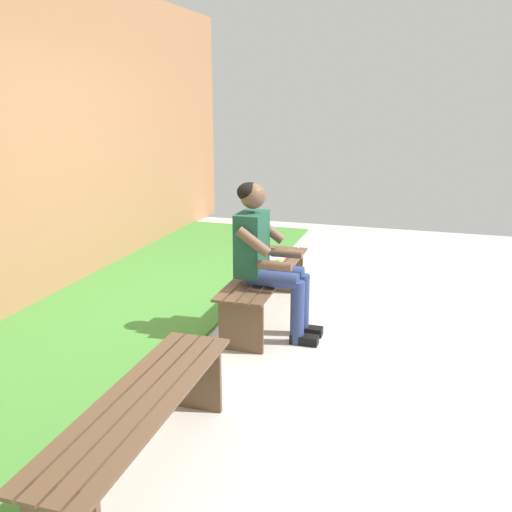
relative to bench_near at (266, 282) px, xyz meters
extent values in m
cube|color=beige|center=(1.12, 1.00, -0.35)|extent=(10.00, 7.00, 0.04)
cube|color=#478C38|center=(1.12, -1.48, -0.32)|extent=(9.00, 2.26, 0.03)
cube|color=brown|center=(0.00, -0.15, 0.10)|extent=(1.66, 0.10, 0.02)
cube|color=brown|center=(0.00, -0.05, 0.10)|extent=(1.66, 0.10, 0.02)
cube|color=brown|center=(0.00, 0.05, 0.10)|extent=(1.66, 0.10, 0.02)
cube|color=brown|center=(0.00, 0.15, 0.10)|extent=(1.66, 0.10, 0.02)
cube|color=brown|center=(-0.71, -0.01, -0.12)|extent=(0.03, 0.35, 0.42)
cube|color=brown|center=(0.71, 0.01, -0.12)|extent=(0.03, 0.35, 0.42)
cube|color=brown|center=(2.24, -0.15, 0.10)|extent=(1.58, 0.10, 0.02)
cube|color=brown|center=(2.24, -0.05, 0.10)|extent=(1.58, 0.10, 0.02)
cube|color=brown|center=(2.24, 0.05, 0.10)|extent=(1.58, 0.10, 0.02)
cube|color=brown|center=(2.24, 0.15, 0.10)|extent=(1.58, 0.10, 0.02)
cube|color=brown|center=(1.57, -0.01, -0.12)|extent=(0.03, 0.35, 0.42)
cube|color=#1E513D|center=(0.35, -0.02, 0.43)|extent=(0.34, 0.20, 0.50)
sphere|color=brown|center=(0.35, -0.01, 0.81)|extent=(0.20, 0.20, 0.20)
ellipsoid|color=black|center=(0.35, -0.04, 0.84)|extent=(0.20, 0.19, 0.15)
cylinder|color=navy|center=(0.26, 0.18, 0.18)|extent=(0.13, 0.40, 0.13)
cylinder|color=navy|center=(0.44, 0.18, 0.18)|extent=(0.13, 0.40, 0.13)
cylinder|color=navy|center=(0.26, 0.38, -0.08)|extent=(0.11, 0.11, 0.51)
cube|color=black|center=(0.26, 0.44, -0.30)|extent=(0.10, 0.22, 0.07)
cylinder|color=navy|center=(0.44, 0.38, -0.08)|extent=(0.11, 0.11, 0.51)
cube|color=black|center=(0.44, 0.44, -0.30)|extent=(0.10, 0.22, 0.07)
cylinder|color=brown|center=(0.14, 0.06, 0.50)|extent=(0.08, 0.28, 0.23)
cylinder|color=brown|center=(0.17, 0.22, 0.32)|extent=(0.07, 0.26, 0.07)
cylinder|color=brown|center=(0.56, 0.06, 0.50)|extent=(0.08, 0.28, 0.23)
cylinder|color=brown|center=(0.52, 0.22, 0.32)|extent=(0.07, 0.26, 0.07)
sphere|color=#72B738|center=(-0.11, 0.08, 0.15)|extent=(0.08, 0.08, 0.08)
cube|color=white|center=(-0.53, 0.00, 0.12)|extent=(0.20, 0.15, 0.02)
cube|color=white|center=(-0.33, 0.00, 0.12)|extent=(0.20, 0.15, 0.02)
cube|color=red|center=(-0.43, 0.00, 0.11)|extent=(0.41, 0.16, 0.01)
camera|label=1|loc=(4.43, 1.28, 1.54)|focal=39.28mm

